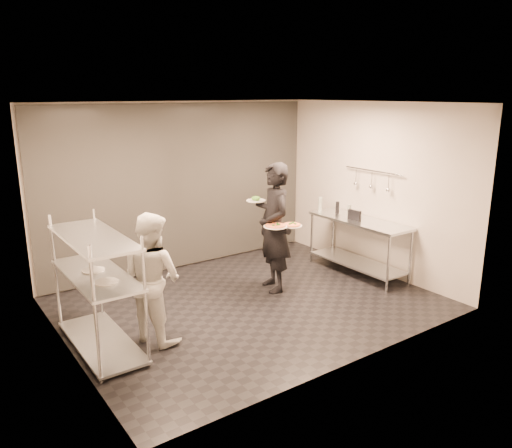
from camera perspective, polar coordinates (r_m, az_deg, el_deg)
room_shell at (r=7.79m, az=-5.66°, el=3.40°), size 5.00×4.00×2.80m
pass_rack at (r=6.10m, az=-17.69°, el=-6.71°), size 0.60×1.60×1.50m
prep_counter at (r=8.40m, az=11.63°, el=-1.44°), size 0.60×1.80×0.92m
utensil_rail at (r=8.38m, az=13.12°, el=4.90°), size 0.07×1.20×0.31m
waiter at (r=7.45m, az=2.10°, el=-0.43°), size 0.64×0.81×1.95m
chef at (r=6.11m, az=-11.79°, el=-5.99°), size 0.84×0.94×1.59m
pizza_plate_near at (r=7.18m, az=2.24°, el=-0.21°), size 0.34×0.34×0.05m
pizza_plate_far at (r=7.37m, az=4.12°, el=-0.13°), size 0.30×0.30×0.05m
salad_plate at (r=7.54m, az=-0.00°, el=2.83°), size 0.29×0.29×0.07m
pos_monitor at (r=8.22m, az=11.18°, el=0.98°), size 0.07×0.24×0.17m
bottle_green at (r=8.75m, az=7.35°, el=2.26°), size 0.07×0.07×0.26m
bottle_clear at (r=8.44m, az=10.60°, el=1.50°), size 0.06×0.06×0.21m
bottle_dark at (r=8.65m, az=9.28°, el=1.87°), size 0.06×0.06×0.21m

